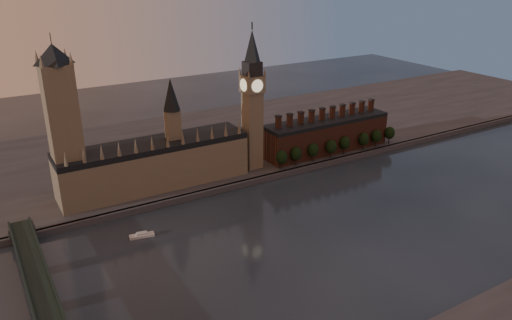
% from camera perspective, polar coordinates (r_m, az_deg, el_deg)
% --- Properties ---
extents(ground, '(900.00, 900.00, 0.00)m').
position_cam_1_polar(ground, '(296.14, 8.84, -8.88)').
color(ground, black).
rests_on(ground, ground).
extents(north_bank, '(900.00, 182.00, 4.00)m').
position_cam_1_polar(north_bank, '(433.05, -6.11, 1.72)').
color(north_bank, '#4B4C51').
rests_on(north_bank, ground).
extents(palace_of_westminster, '(130.00, 30.30, 74.00)m').
position_cam_1_polar(palace_of_westminster, '(349.08, -11.43, -0.19)').
color(palace_of_westminster, '#776C55').
rests_on(palace_of_westminster, north_bank).
extents(victoria_tower, '(24.00, 24.00, 108.00)m').
position_cam_1_polar(victoria_tower, '(324.59, -21.18, 4.07)').
color(victoria_tower, '#776C55').
rests_on(victoria_tower, north_bank).
extents(big_ben, '(15.00, 15.00, 107.00)m').
position_cam_1_polar(big_ben, '(363.18, -0.43, 6.97)').
color(big_ben, '#776C55').
rests_on(big_ben, north_bank).
extents(chimney_block, '(110.00, 25.00, 37.00)m').
position_cam_1_polar(chimney_block, '(412.79, 8.01, 2.94)').
color(chimney_block, brown).
rests_on(chimney_block, north_bank).
extents(embankment_tree_0, '(8.60, 8.60, 14.88)m').
position_cam_1_polar(embankment_tree_0, '(372.51, 2.94, 0.31)').
color(embankment_tree_0, black).
rests_on(embankment_tree_0, north_bank).
extents(embankment_tree_1, '(8.60, 8.60, 14.88)m').
position_cam_1_polar(embankment_tree_1, '(380.04, 4.58, 0.71)').
color(embankment_tree_1, black).
rests_on(embankment_tree_1, north_bank).
extents(embankment_tree_2, '(8.60, 8.60, 14.88)m').
position_cam_1_polar(embankment_tree_2, '(389.15, 6.53, 1.15)').
color(embankment_tree_2, black).
rests_on(embankment_tree_2, north_bank).
extents(embankment_tree_3, '(8.60, 8.60, 14.88)m').
position_cam_1_polar(embankment_tree_3, '(397.70, 8.58, 1.51)').
color(embankment_tree_3, black).
rests_on(embankment_tree_3, north_bank).
extents(embankment_tree_4, '(8.60, 8.60, 14.88)m').
position_cam_1_polar(embankment_tree_4, '(408.14, 10.08, 1.95)').
color(embankment_tree_4, black).
rests_on(embankment_tree_4, north_bank).
extents(embankment_tree_5, '(8.60, 8.60, 14.88)m').
position_cam_1_polar(embankment_tree_5, '(419.89, 12.20, 2.35)').
color(embankment_tree_5, black).
rests_on(embankment_tree_5, north_bank).
extents(embankment_tree_6, '(8.60, 8.60, 14.88)m').
position_cam_1_polar(embankment_tree_6, '(429.21, 13.59, 2.66)').
color(embankment_tree_6, black).
rests_on(embankment_tree_6, north_bank).
extents(embankment_tree_7, '(8.60, 8.60, 14.88)m').
position_cam_1_polar(embankment_tree_7, '(440.37, 15.03, 3.01)').
color(embankment_tree_7, black).
rests_on(embankment_tree_7, north_bank).
extents(river_boat, '(14.81, 6.74, 2.86)m').
position_cam_1_polar(river_boat, '(301.47, -12.92, -8.37)').
color(river_boat, silver).
rests_on(river_boat, ground).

